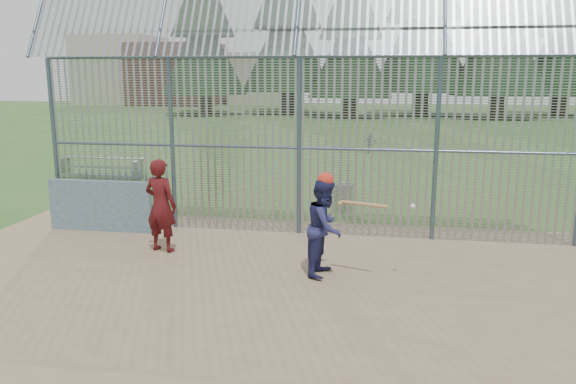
% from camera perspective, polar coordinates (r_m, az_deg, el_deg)
% --- Properties ---
extents(ground, '(120.00, 120.00, 0.00)m').
position_cam_1_polar(ground, '(9.80, -1.98, -9.87)').
color(ground, '#2D511E').
rests_on(ground, ground).
extents(dirt_infield, '(14.00, 10.00, 0.02)m').
position_cam_1_polar(dirt_infield, '(9.35, -2.60, -10.94)').
color(dirt_infield, '#756047').
rests_on(dirt_infield, ground).
extents(dugout_wall, '(2.50, 0.12, 1.20)m').
position_cam_1_polar(dugout_wall, '(13.79, -18.55, -1.34)').
color(dugout_wall, '#38566B').
rests_on(dugout_wall, dirt_infield).
extents(batter, '(0.83, 0.98, 1.78)m').
position_cam_1_polar(batter, '(10.22, 3.78, -3.59)').
color(batter, navy).
rests_on(batter, dirt_infield).
extents(onlooker, '(0.79, 0.61, 1.94)m').
position_cam_1_polar(onlooker, '(11.81, -12.80, -1.33)').
color(onlooker, maroon).
rests_on(onlooker, dirt_infield).
extents(bg_kid_seated, '(0.59, 0.33, 0.96)m').
position_cam_1_polar(bg_kid_seated, '(26.12, 8.38, 4.89)').
color(bg_kid_seated, slate).
rests_on(bg_kid_seated, ground).
extents(batting_gear, '(1.72, 0.46, 0.58)m').
position_cam_1_polar(batting_gear, '(10.00, 4.62, 0.76)').
color(batting_gear, red).
rests_on(batting_gear, ground).
extents(trash_can, '(0.56, 0.56, 0.82)m').
position_cam_1_polar(trash_can, '(15.17, 5.67, -0.52)').
color(trash_can, gray).
rests_on(trash_can, ground).
extents(bleacher, '(3.00, 0.95, 0.72)m').
position_cam_1_polar(bleacher, '(20.70, -18.59, 2.36)').
color(bleacher, slate).
rests_on(bleacher, ground).
extents(backstop_fence, '(20.09, 0.81, 5.30)m').
position_cam_1_polar(backstop_fence, '(12.41, 9.43, 5.86)').
color(backstop_fence, '#47566B').
rests_on(backstop_fence, ground).
extents(distant_buildings, '(26.50, 10.50, 8.00)m').
position_cam_1_polar(distant_buildings, '(70.03, -11.59, 11.71)').
color(distant_buildings, brown).
rests_on(distant_buildings, ground).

